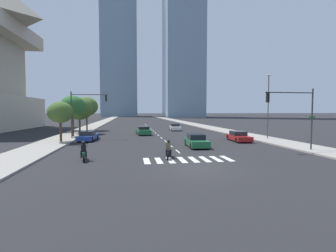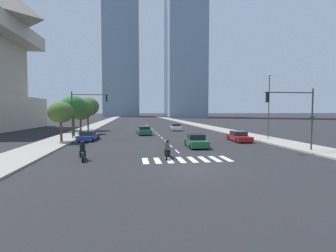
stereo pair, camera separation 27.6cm
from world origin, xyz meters
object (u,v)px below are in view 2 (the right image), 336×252
(sedan_red_3, at_px, (239,137))
(sedan_white_4, at_px, (176,127))
(motorcycle_lead, at_px, (83,153))
(traffic_signal_near, at_px, (294,107))
(street_tree_second, at_px, (73,106))
(street_tree_fourth, at_px, (88,107))
(motorcycle_trailing, at_px, (167,151))
(sedan_blue_0, at_px, (88,136))
(street_tree_nearest, at_px, (61,112))
(traffic_signal_far, at_px, (86,106))
(street_tree_third, at_px, (80,109))
(sedan_green_1, at_px, (144,131))
(street_lamp_east, at_px, (269,102))
(sedan_green_2, at_px, (196,141))

(sedan_red_3, bearing_deg, sedan_white_4, -161.91)
(motorcycle_lead, distance_m, traffic_signal_near, 18.64)
(street_tree_second, bearing_deg, street_tree_fourth, 90.00)
(motorcycle_trailing, distance_m, street_tree_second, 21.37)
(sedan_blue_0, bearing_deg, sedan_red_3, -95.95)
(motorcycle_lead, xyz_separation_m, street_tree_nearest, (-4.49, 11.34, 2.98))
(motorcycle_lead, relative_size, traffic_signal_far, 0.35)
(street_tree_second, height_order, street_tree_fourth, street_tree_fourth)
(motorcycle_lead, bearing_deg, street_tree_third, 1.42)
(motorcycle_trailing, xyz_separation_m, sedan_blue_0, (-8.22, 13.33, -0.01))
(street_tree_nearest, bearing_deg, street_tree_third, 90.00)
(street_tree_third, bearing_deg, sedan_green_1, -14.64)
(sedan_red_3, distance_m, street_tree_second, 23.07)
(sedan_blue_0, distance_m, street_lamp_east, 23.53)
(street_tree_third, height_order, street_tree_fourth, street_tree_fourth)
(street_tree_nearest, distance_m, street_tree_second, 6.60)
(sedan_blue_0, xyz_separation_m, street_tree_third, (-2.74, 9.58, 3.53))
(sedan_green_2, bearing_deg, traffic_signal_near, 64.21)
(street_tree_third, bearing_deg, street_tree_fourth, 90.00)
(sedan_red_3, relative_size, traffic_signal_far, 0.77)
(traffic_signal_near, bearing_deg, street_tree_third, -43.36)
(street_tree_second, bearing_deg, motorcycle_trailing, -58.57)
(street_tree_nearest, distance_m, street_tree_fourth, 18.59)
(motorcycle_lead, distance_m, street_tree_second, 18.84)
(traffic_signal_near, bearing_deg, street_tree_second, -35.96)
(sedan_green_1, height_order, street_tree_nearest, street_tree_nearest)
(street_tree_third, relative_size, street_tree_fourth, 0.93)
(motorcycle_trailing, height_order, street_tree_second, street_tree_second)
(sedan_blue_0, relative_size, street_tree_third, 0.84)
(traffic_signal_far, distance_m, street_tree_fourth, 14.82)
(traffic_signal_far, xyz_separation_m, street_tree_nearest, (-2.13, -3.90, -0.82))
(motorcycle_trailing, bearing_deg, street_lamp_east, -40.51)
(sedan_green_1, xyz_separation_m, street_tree_second, (-10.08, -2.35, 3.83))
(street_tree_fourth, bearing_deg, sedan_red_3, -43.38)
(sedan_green_1, distance_m, street_tree_nearest, 13.76)
(sedan_green_2, height_order, street_tree_nearest, street_tree_nearest)
(sedan_white_4, distance_m, traffic_signal_near, 27.79)
(motorcycle_trailing, relative_size, street_tree_fourth, 0.34)
(traffic_signal_near, relative_size, street_tree_second, 0.98)
(motorcycle_trailing, height_order, sedan_green_1, motorcycle_trailing)
(traffic_signal_near, bearing_deg, sedan_blue_0, -30.75)
(motorcycle_trailing, height_order, sedan_red_3, motorcycle_trailing)
(motorcycle_trailing, distance_m, sedan_white_4, 28.87)
(motorcycle_trailing, distance_m, traffic_signal_near, 12.38)
(street_tree_nearest, relative_size, street_tree_third, 0.81)
(sedan_green_1, height_order, street_tree_fourth, street_tree_fourth)
(sedan_red_3, bearing_deg, street_tree_fourth, -129.35)
(traffic_signal_near, xyz_separation_m, traffic_signal_far, (-20.63, 13.86, 0.34))
(sedan_green_1, bearing_deg, street_tree_nearest, 126.43)
(street_lamp_east, height_order, street_tree_nearest, street_lamp_east)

